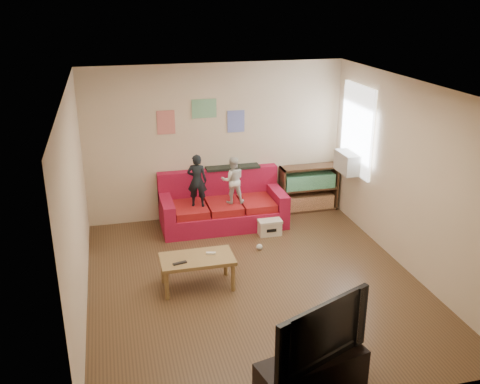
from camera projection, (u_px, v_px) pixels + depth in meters
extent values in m
cube|color=brown|center=(254.00, 282.00, 7.45)|extent=(4.50, 5.00, 0.01)
cube|color=white|center=(256.00, 87.00, 6.49)|extent=(4.50, 5.00, 0.01)
cube|color=beige|center=(216.00, 142.00, 9.24)|extent=(4.50, 0.01, 2.70)
cube|color=beige|center=(331.00, 289.00, 4.70)|extent=(4.50, 0.01, 2.70)
cube|color=beige|center=(75.00, 208.00, 6.46)|extent=(0.01, 5.00, 2.70)
cube|color=beige|center=(410.00, 178.00, 7.48)|extent=(0.01, 5.00, 2.70)
cube|color=#A41233|center=(223.00, 216.00, 9.20)|extent=(2.11, 0.95, 0.32)
cube|color=#A41233|center=(218.00, 185.00, 9.39)|extent=(2.11, 0.19, 0.58)
cube|color=#A41233|center=(166.00, 206.00, 8.88)|extent=(0.19, 0.95, 0.26)
cube|color=#A41233|center=(277.00, 196.00, 9.32)|extent=(0.19, 0.95, 0.26)
cube|color=maroon|center=(190.00, 209.00, 8.93)|extent=(0.55, 0.72, 0.13)
cube|color=maroon|center=(224.00, 206.00, 9.06)|extent=(0.55, 0.72, 0.13)
cube|color=maroon|center=(257.00, 203.00, 9.19)|extent=(0.55, 0.72, 0.13)
cube|color=black|center=(233.00, 167.00, 9.34)|extent=(0.95, 0.23, 0.04)
imported|color=black|center=(197.00, 181.00, 8.75)|extent=(0.37, 0.30, 0.89)
imported|color=silver|center=(233.00, 180.00, 8.90)|extent=(0.42, 0.34, 0.80)
cube|color=olive|center=(197.00, 259.00, 7.19)|extent=(0.99, 0.54, 0.05)
cylinder|color=olive|center=(167.00, 286.00, 6.97)|extent=(0.06, 0.06, 0.39)
cylinder|color=olive|center=(233.00, 278.00, 7.17)|extent=(0.06, 0.06, 0.39)
cylinder|color=olive|center=(163.00, 270.00, 7.37)|extent=(0.06, 0.06, 0.39)
cylinder|color=olive|center=(226.00, 262.00, 7.57)|extent=(0.06, 0.06, 0.39)
cube|color=black|center=(180.00, 263.00, 7.01)|extent=(0.19, 0.09, 0.02)
cube|color=silver|center=(211.00, 253.00, 7.27)|extent=(0.13, 0.07, 0.03)
cube|color=#49301D|center=(282.00, 190.00, 9.65)|extent=(0.03, 0.32, 0.85)
cube|color=#49301D|center=(335.00, 186.00, 9.88)|extent=(0.03, 0.32, 0.85)
cube|color=#49301D|center=(308.00, 209.00, 9.91)|extent=(1.06, 0.32, 0.03)
cube|color=#49301D|center=(310.00, 167.00, 9.62)|extent=(1.06, 0.32, 0.03)
cube|color=#49301D|center=(309.00, 188.00, 9.76)|extent=(0.99, 0.32, 0.03)
cube|color=#8C613F|center=(308.00, 202.00, 9.86)|extent=(0.93, 0.27, 0.25)
cube|color=#3F8C5F|center=(309.00, 181.00, 9.71)|extent=(0.93, 0.27, 0.25)
cube|color=white|center=(357.00, 130.00, 8.87)|extent=(0.04, 1.08, 1.48)
cube|color=#B7B2A3|center=(348.00, 162.00, 9.04)|extent=(0.28, 0.55, 0.35)
cube|color=#D87266|center=(166.00, 122.00, 8.89)|extent=(0.30, 0.01, 0.40)
cube|color=#72B27F|center=(204.00, 109.00, 8.97)|extent=(0.42, 0.01, 0.32)
cube|color=#727FCC|center=(236.00, 121.00, 9.18)|extent=(0.30, 0.01, 0.38)
cube|color=beige|center=(269.00, 228.00, 8.88)|extent=(0.37, 0.28, 0.22)
cube|color=beige|center=(269.00, 220.00, 8.84)|extent=(0.39, 0.29, 0.05)
cube|color=black|center=(272.00, 231.00, 8.75)|extent=(0.17, 0.00, 0.06)
cube|color=black|center=(312.00, 375.00, 5.32)|extent=(1.20, 0.63, 0.43)
imported|color=black|center=(314.00, 329.00, 5.13)|extent=(1.14, 0.62, 0.68)
sphere|color=silver|center=(259.00, 247.00, 8.36)|extent=(0.10, 0.10, 0.10)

